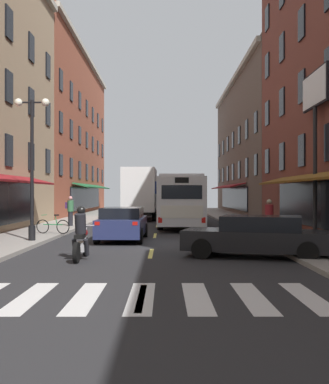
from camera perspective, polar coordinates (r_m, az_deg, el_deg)
The scene contains 16 objects.
ground_plane at distance 19.07m, azimuth -1.39°, elevation -6.49°, with size 34.80×80.00×0.10m, color #28282B.
lane_centre_dashes at distance 18.82m, azimuth -1.41°, elevation -6.41°, with size 0.14×73.90×0.01m.
crosswalk_near at distance 9.19m, azimuth -2.94°, elevation -13.06°, with size 7.10×2.80×0.01m.
sidewalk_left at distance 20.09m, azimuth -18.55°, elevation -5.82°, with size 3.00×80.00×0.14m, color gray.
sidewalk_right at distance 19.82m, azimuth 16.03°, elevation -5.90°, with size 3.00×80.00×0.14m, color gray.
billboard_sign at distance 21.20m, azimuth 18.39°, elevation 9.90°, with size 0.40×3.12×7.27m.
transit_bus at distance 28.89m, azimuth 2.04°, elevation -1.02°, with size 2.87×12.03×3.07m.
box_truck at distance 35.35m, azimuth -3.00°, elevation -0.20°, with size 2.55×7.50×3.91m.
sedan_near at distance 46.96m, azimuth -1.99°, elevation -1.78°, with size 1.97×4.43×1.38m.
sedan_mid at distance 14.88m, azimuth 11.54°, elevation -5.44°, with size 4.87×2.94×1.33m.
sedan_far at distance 19.87m, azimuth -5.28°, elevation -3.96°, with size 2.04×4.47×1.44m.
motorcycle_rider at distance 14.29m, azimuth -10.43°, elevation -5.56°, with size 0.62×2.07×1.66m.
bicycle_near at distance 22.16m, azimuth -13.85°, elevation -4.17°, with size 1.68×0.56×0.91m.
pedestrian_near at distance 27.21m, azimuth -11.75°, elevation -2.24°, with size 0.52×0.47×1.74m.
pedestrian_mid at distance 20.19m, azimuth 13.02°, elevation -3.18°, with size 0.36×0.36×1.66m.
street_lamp_twin at distance 19.21m, azimuth -16.31°, elevation 3.63°, with size 1.42×0.32×5.77m.
Camera 1 is at (0.46, -18.95, 2.06)m, focal length 42.45 mm.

